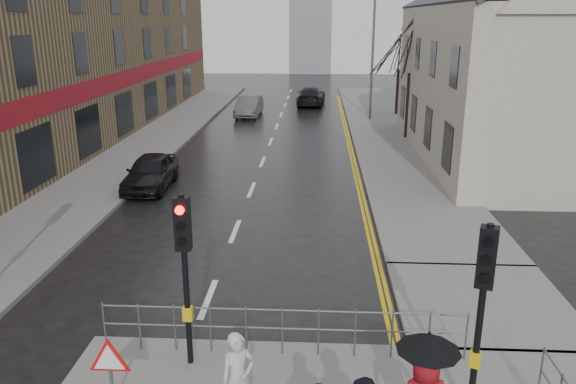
# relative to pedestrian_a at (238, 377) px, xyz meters

# --- Properties ---
(ground) EXTENTS (120.00, 120.00, 0.00)m
(ground) POSITION_rel_pedestrian_a_xyz_m (-1.36, 1.31, -0.92)
(ground) COLOR black
(ground) RESTS_ON ground
(left_pavement) EXTENTS (4.00, 44.00, 0.14)m
(left_pavement) POSITION_rel_pedestrian_a_xyz_m (-7.86, 24.31, -0.85)
(left_pavement) COLOR #605E5B
(left_pavement) RESTS_ON ground
(right_pavement) EXTENTS (4.00, 40.00, 0.14)m
(right_pavement) POSITION_rel_pedestrian_a_xyz_m (5.14, 26.31, -0.85)
(right_pavement) COLOR #605E5B
(right_pavement) RESTS_ON ground
(pavement_bridge_right) EXTENTS (4.00, 4.20, 0.14)m
(pavement_bridge_right) POSITION_rel_pedestrian_a_xyz_m (5.14, 4.31, -0.85)
(pavement_bridge_right) COLOR #605E5B
(pavement_bridge_right) RESTS_ON ground
(building_left_terrace) EXTENTS (8.00, 42.00, 10.00)m
(building_left_terrace) POSITION_rel_pedestrian_a_xyz_m (-13.36, 23.31, 4.08)
(building_left_terrace) COLOR #796545
(building_left_terrace) RESTS_ON ground
(building_right_cream) EXTENTS (9.00, 16.40, 10.10)m
(building_right_cream) POSITION_rel_pedestrian_a_xyz_m (10.64, 19.31, 3.86)
(building_right_cream) COLOR #B3AB9C
(building_right_cream) RESTS_ON ground
(traffic_signal_near_left) EXTENTS (0.28, 0.27, 3.40)m
(traffic_signal_near_left) POSITION_rel_pedestrian_a_xyz_m (-1.16, 1.51, 1.54)
(traffic_signal_near_left) COLOR black
(traffic_signal_near_left) RESTS_ON near_pavement
(traffic_signal_near_right) EXTENTS (0.34, 0.33, 3.40)m
(traffic_signal_near_right) POSITION_rel_pedestrian_a_xyz_m (3.84, 0.31, 1.54)
(traffic_signal_near_right) COLOR black
(traffic_signal_near_right) RESTS_ON near_pavement
(guard_railing_front) EXTENTS (7.14, 0.04, 1.00)m
(guard_railing_front) POSITION_rel_pedestrian_a_xyz_m (0.59, 1.91, -0.06)
(guard_railing_front) COLOR #595B5E
(guard_railing_front) RESTS_ON near_pavement
(warning_sign) EXTENTS (0.80, 0.07, 1.35)m
(warning_sign) POSITION_rel_pedestrian_a_xyz_m (-2.16, 0.11, 0.12)
(warning_sign) COLOR #595B5E
(warning_sign) RESTS_ON near_pavement
(street_lamp) EXTENTS (1.83, 0.25, 8.00)m
(street_lamp) POSITION_rel_pedestrian_a_xyz_m (4.46, 29.31, 3.79)
(street_lamp) COLOR #595B5E
(street_lamp) RESTS_ON right_pavement
(tree_near) EXTENTS (2.40, 2.40, 6.58)m
(tree_near) POSITION_rel_pedestrian_a_xyz_m (6.14, 23.31, 4.22)
(tree_near) COLOR black
(tree_near) RESTS_ON right_pavement
(tree_far) EXTENTS (2.40, 2.40, 5.64)m
(tree_far) POSITION_rel_pedestrian_a_xyz_m (6.64, 31.31, 3.50)
(tree_far) COLOR black
(tree_far) RESTS_ON right_pavement
(pedestrian_a) EXTENTS (0.68, 0.59, 1.56)m
(pedestrian_a) POSITION_rel_pedestrian_a_xyz_m (0.00, 0.00, 0.00)
(pedestrian_a) COLOR #BABAB6
(pedestrian_a) RESTS_ON near_pavement
(car_parked) EXTENTS (1.64, 3.98, 1.35)m
(car_parked) POSITION_rel_pedestrian_a_xyz_m (-5.36, 13.31, -0.24)
(car_parked) COLOR black
(car_parked) RESTS_ON ground
(car_mid) EXTENTS (1.62, 4.25, 1.38)m
(car_mid) POSITION_rel_pedestrian_a_xyz_m (-3.53, 30.52, -0.23)
(car_mid) COLOR #474B4C
(car_mid) RESTS_ON ground
(car_far) EXTENTS (2.28, 4.94, 1.40)m
(car_far) POSITION_rel_pedestrian_a_xyz_m (0.65, 35.81, -0.22)
(car_far) COLOR black
(car_far) RESTS_ON ground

